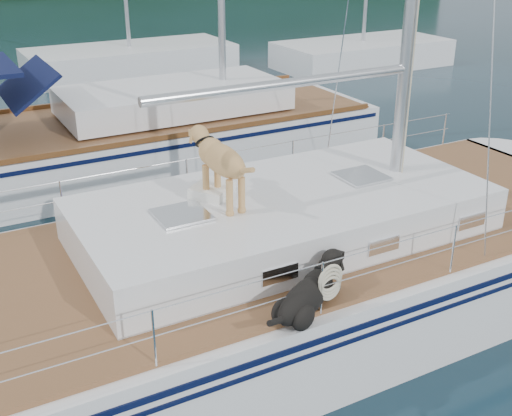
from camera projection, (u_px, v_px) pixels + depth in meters
ground at (230, 331)px, 8.45m from camera, size 120.00×120.00×0.00m
main_sailboat at (236, 286)px, 8.21m from camera, size 12.00×4.07×14.01m
neighbor_sailboat at (128, 141)px, 13.81m from camera, size 11.00×3.50×13.30m
bg_boat_center at (130, 61)px, 22.86m from camera, size 7.20×3.00×11.65m
bg_boat_east at (362, 54)px, 23.95m from camera, size 6.40×3.00×11.65m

